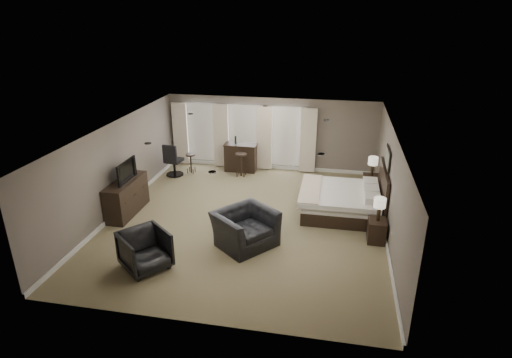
% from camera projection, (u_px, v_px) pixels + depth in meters
% --- Properties ---
extents(room, '(7.60, 8.60, 2.64)m').
position_uv_depth(room, '(246.00, 177.00, 11.44)').
color(room, '#766B4B').
rests_on(room, ground).
extents(window_bay, '(5.25, 0.20, 2.30)m').
position_uv_depth(window_bay, '(243.00, 136.00, 15.39)').
color(window_bay, silver).
rests_on(window_bay, room).
extents(bed, '(2.25, 2.15, 1.43)m').
position_uv_depth(bed, '(342.00, 190.00, 12.09)').
color(bed, silver).
rests_on(bed, ground).
extents(nightstand_near, '(0.44, 0.53, 0.58)m').
position_uv_depth(nightstand_near, '(377.00, 231.00, 10.77)').
color(nightstand_near, black).
rests_on(nightstand_near, ground).
extents(nightstand_far, '(0.49, 0.60, 0.65)m').
position_uv_depth(nightstand_far, '(370.00, 186.00, 13.40)').
color(nightstand_far, black).
rests_on(nightstand_far, ground).
extents(lamp_near, '(0.30, 0.30, 0.61)m').
position_uv_depth(lamp_near, '(379.00, 209.00, 10.55)').
color(lamp_near, beige).
rests_on(lamp_near, nightstand_near).
extents(lamp_far, '(0.30, 0.30, 0.62)m').
position_uv_depth(lamp_far, '(373.00, 167.00, 13.16)').
color(lamp_far, beige).
rests_on(lamp_far, nightstand_far).
extents(wall_art, '(0.04, 0.96, 0.56)m').
position_uv_depth(wall_art, '(387.00, 158.00, 11.50)').
color(wall_art, slate).
rests_on(wall_art, room).
extents(dresser, '(0.56, 1.72, 1.00)m').
position_uv_depth(dresser, '(127.00, 197.00, 12.18)').
color(dresser, black).
rests_on(dresser, ground).
extents(tv, '(0.60, 1.04, 0.14)m').
position_uv_depth(tv, '(124.00, 178.00, 11.97)').
color(tv, black).
rests_on(tv, dresser).
extents(armchair_near, '(1.58, 1.64, 1.21)m').
position_uv_depth(armchair_near, '(245.00, 223.00, 10.50)').
color(armchair_near, black).
rests_on(armchair_near, ground).
extents(armchair_far, '(1.32, 1.33, 1.00)m').
position_uv_depth(armchair_far, '(145.00, 249.00, 9.59)').
color(armchair_far, black).
rests_on(armchair_far, ground).
extents(bar_counter, '(1.16, 0.60, 1.01)m').
position_uv_depth(bar_counter, '(241.00, 157.00, 15.38)').
color(bar_counter, black).
rests_on(bar_counter, ground).
extents(bar_stool_left, '(0.34, 0.34, 0.71)m').
position_uv_depth(bar_stool_left, '(191.00, 163.00, 15.21)').
color(bar_stool_left, black).
rests_on(bar_stool_left, ground).
extents(bar_stool_right, '(0.49, 0.49, 0.83)m').
position_uv_depth(bar_stool_right, '(241.00, 165.00, 14.90)').
color(bar_stool_right, black).
rests_on(bar_stool_right, ground).
extents(desk_chair, '(0.68, 0.68, 1.17)m').
position_uv_depth(desk_chair, '(174.00, 159.00, 14.90)').
color(desk_chair, black).
rests_on(desk_chair, ground).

